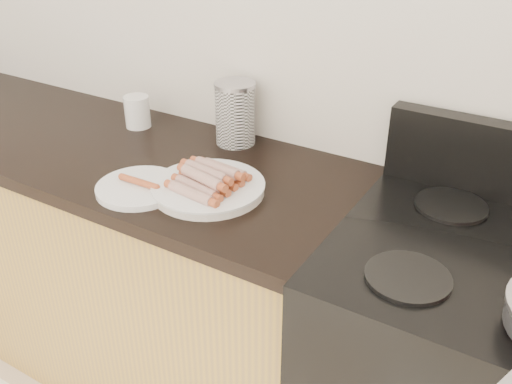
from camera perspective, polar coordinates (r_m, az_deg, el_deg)
The scene contains 11 objects.
wall_back at distance 1.72m, azimuth 1.77°, elevation 17.62°, with size 4.00×0.04×2.60m, color silver.
cabinet_base at distance 2.27m, azimuth -18.25°, elevation -4.81°, with size 2.20×0.59×0.86m, color #AF8833.
counter_slab at distance 2.06m, azimuth -20.17°, elevation 5.61°, with size 2.20×0.62×0.04m, color black.
burner_near_left at distance 1.23m, azimuth 14.96°, elevation -8.23°, with size 0.18×0.18×0.01m, color black.
burner_far_left at distance 1.52m, azimuth 18.93°, elevation -1.30°, with size 0.18×0.18×0.01m, color black.
main_plate at distance 1.53m, azimuth -4.78°, elevation 0.32°, with size 0.30×0.30×0.02m, color white.
side_plate at distance 1.56m, azimuth -11.58°, elevation 0.43°, with size 0.23×0.23×0.02m, color white.
hotdog_pile at distance 1.51m, azimuth -4.83°, elevation 1.42°, with size 0.14×0.21×0.05m.
plain_sausages at distance 1.56m, azimuth -11.65°, elevation 1.00°, with size 0.12×0.02×0.02m.
canister at distance 1.78m, azimuth -2.08°, elevation 7.88°, with size 0.13×0.13×0.20m.
mug at distance 1.96m, azimuth -11.79°, elevation 7.87°, with size 0.08×0.08×0.11m, color white.
Camera 1 is at (0.83, 0.54, 1.65)m, focal length 40.00 mm.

